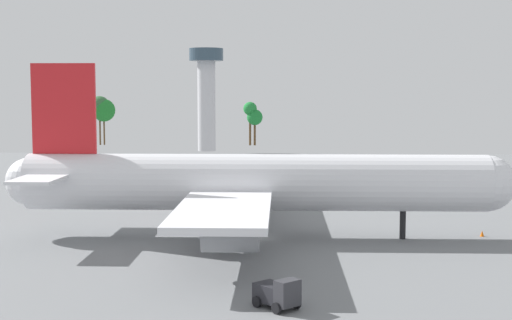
# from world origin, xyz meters

# --- Properties ---
(ground_plane) EXTENTS (236.40, 236.40, 0.00)m
(ground_plane) POSITION_xyz_m (0.00, 0.00, 0.00)
(ground_plane) COLOR slate
(cargo_airplane) EXTENTS (59.10, 50.83, 20.26)m
(cargo_airplane) POSITION_xyz_m (-0.08, 0.00, 6.41)
(cargo_airplane) COLOR silver
(cargo_airplane) RESTS_ON ground_plane
(fuel_truck) EXTENTS (3.92, 4.01, 2.50)m
(fuel_truck) POSITION_xyz_m (2.69, -27.83, 1.21)
(fuel_truck) COLOR #333338
(fuel_truck) RESTS_ON ground_plane
(safety_cone_nose) EXTENTS (0.49, 0.49, 0.70)m
(safety_cone_nose) POSITION_xyz_m (26.59, 1.70, 0.35)
(safety_cone_nose) COLOR orange
(safety_cone_nose) RESTS_ON ground_plane
(control_tower) EXTENTS (9.83, 9.83, 29.66)m
(control_tower) POSITION_xyz_m (-18.87, 127.18, 17.92)
(control_tower) COLOR silver
(control_tower) RESTS_ON ground_plane
(tree_line_backdrop) EXTENTS (140.96, 7.38, 15.88)m
(tree_line_backdrop) POSITION_xyz_m (-27.54, 149.96, 11.23)
(tree_line_backdrop) COLOR #51381E
(tree_line_backdrop) RESTS_ON ground_plane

